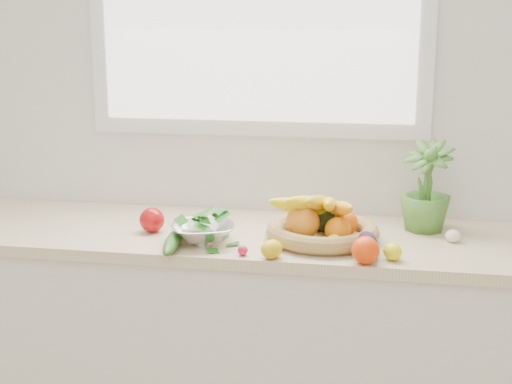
% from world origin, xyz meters
% --- Properties ---
extents(back_wall, '(4.50, 0.02, 2.70)m').
position_xyz_m(back_wall, '(0.00, 2.25, 1.35)').
color(back_wall, white).
rests_on(back_wall, ground).
extents(counter_cabinet, '(2.20, 0.58, 0.86)m').
position_xyz_m(counter_cabinet, '(0.00, 1.95, 0.43)').
color(counter_cabinet, silver).
rests_on(counter_cabinet, ground).
extents(countertop, '(2.24, 0.62, 0.04)m').
position_xyz_m(countertop, '(0.00, 1.95, 0.88)').
color(countertop, beige).
rests_on(countertop, counter_cabinet).
extents(orange_loose, '(0.09, 0.09, 0.09)m').
position_xyz_m(orange_loose, '(0.44, 1.67, 0.94)').
color(orange_loose, '#F83F07').
rests_on(orange_loose, countertop).
extents(lemon_a, '(0.07, 0.09, 0.06)m').
position_xyz_m(lemon_a, '(0.34, 1.76, 0.93)').
color(lemon_a, '#E3B90C').
rests_on(lemon_a, countertop).
extents(lemon_b, '(0.09, 0.10, 0.06)m').
position_xyz_m(lemon_b, '(0.15, 1.67, 0.93)').
color(lemon_b, yellow).
rests_on(lemon_b, countertop).
extents(lemon_c, '(0.08, 0.09, 0.06)m').
position_xyz_m(lemon_c, '(0.52, 1.72, 0.93)').
color(lemon_c, yellow).
rests_on(lemon_c, countertop).
extents(apple, '(0.12, 0.12, 0.09)m').
position_xyz_m(apple, '(-0.32, 1.88, 0.94)').
color(apple, '#AA0E0D').
rests_on(apple, countertop).
extents(ginger, '(0.13, 0.07, 0.04)m').
position_xyz_m(ginger, '(-0.14, 1.79, 0.92)').
color(ginger, tan).
rests_on(ginger, countertop).
extents(garlic_a, '(0.06, 0.06, 0.04)m').
position_xyz_m(garlic_a, '(0.12, 1.86, 0.92)').
color(garlic_a, silver).
rests_on(garlic_a, countertop).
extents(garlic_b, '(0.07, 0.07, 0.04)m').
position_xyz_m(garlic_b, '(0.72, 1.95, 0.92)').
color(garlic_b, white).
rests_on(garlic_b, countertop).
extents(garlic_c, '(0.08, 0.08, 0.05)m').
position_xyz_m(garlic_c, '(0.25, 1.77, 0.92)').
color(garlic_c, silver).
rests_on(garlic_c, countertop).
extents(eggplant, '(0.09, 0.19, 0.08)m').
position_xyz_m(eggplant, '(0.44, 1.74, 0.94)').
color(eggplant, '#2C0F39').
rests_on(eggplant, countertop).
extents(cucumber, '(0.08, 0.26, 0.05)m').
position_xyz_m(cucumber, '(-0.19, 1.71, 0.92)').
color(cucumber, '#255519').
rests_on(cucumber, countertop).
extents(radish, '(0.04, 0.04, 0.03)m').
position_xyz_m(radish, '(0.05, 1.68, 0.92)').
color(radish, '#CC1945').
rests_on(radish, countertop).
extents(potted_herb, '(0.24, 0.24, 0.33)m').
position_xyz_m(potted_herb, '(0.63, 2.08, 1.06)').
color(potted_herb, '#477F2E').
rests_on(potted_herb, countertop).
extents(fruit_basket, '(0.48, 0.48, 0.19)m').
position_xyz_m(fruit_basket, '(0.28, 1.89, 0.95)').
color(fruit_basket, tan).
rests_on(fruit_basket, countertop).
extents(colander_with_spinach, '(0.27, 0.27, 0.11)m').
position_xyz_m(colander_with_spinach, '(-0.11, 1.79, 0.96)').
color(colander_with_spinach, silver).
rests_on(colander_with_spinach, countertop).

